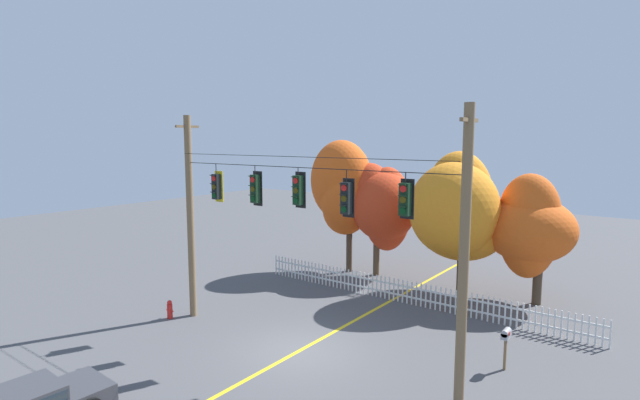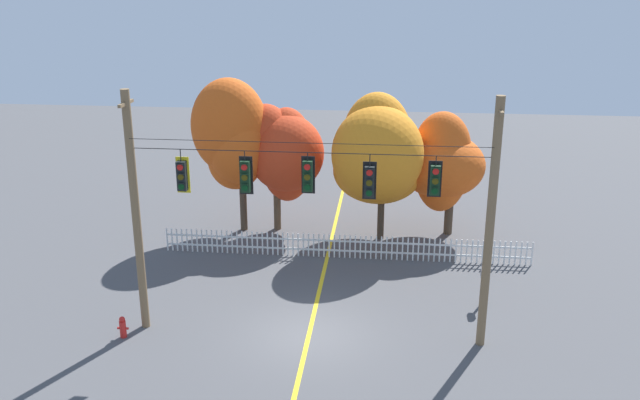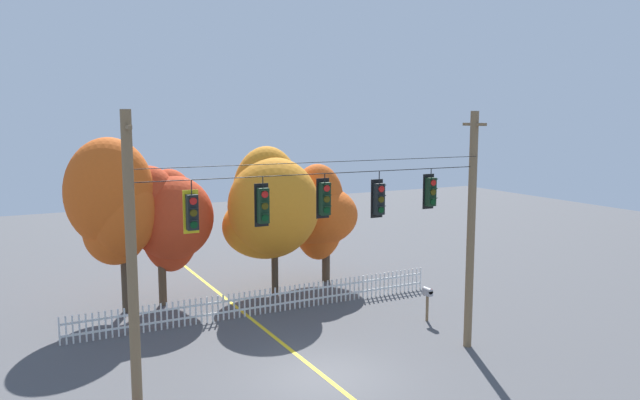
{
  "view_description": "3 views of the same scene",
  "coord_description": "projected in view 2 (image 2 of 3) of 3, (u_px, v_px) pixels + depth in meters",
  "views": [
    {
      "loc": [
        10.26,
        -12.46,
        7.35
      ],
      "look_at": [
        -0.1,
        1.33,
        5.17
      ],
      "focal_mm": 27.26,
      "sensor_mm": 36.0,
      "label": 1
    },
    {
      "loc": [
        2.48,
        -20.17,
        11.64
      ],
      "look_at": [
        0.25,
        1.2,
        4.45
      ],
      "focal_mm": 37.87,
      "sensor_mm": 36.0,
      "label": 2
    },
    {
      "loc": [
        -8.65,
        -16.34,
        8.09
      ],
      "look_at": [
        0.58,
        1.45,
        5.39
      ],
      "focal_mm": 34.82,
      "sensor_mm": 36.0,
      "label": 3
    }
  ],
  "objects": [
    {
      "name": "lane_centerline_stripe",
      "position": [
        309.0,
        335.0,
        22.96
      ],
      "size": [
        0.16,
        36.0,
        0.01
      ],
      "primitive_type": "cube",
      "color": "gold",
      "rests_on": "ground"
    },
    {
      "name": "autumn_maple_far_west",
      "position": [
        442.0,
        162.0,
        30.89
      ],
      "size": [
        4.0,
        3.77,
        5.84
      ],
      "color": "#473828",
      "rests_on": "ground"
    },
    {
      "name": "autumn_maple_near_fence",
      "position": [
        232.0,
        138.0,
        30.89
      ],
      "size": [
        3.52,
        3.07,
        7.28
      ],
      "color": "#473828",
      "rests_on": "ground"
    },
    {
      "name": "roadside_mailbox",
      "position": [
        484.0,
        277.0,
        24.73
      ],
      "size": [
        0.25,
        0.44,
        1.36
      ],
      "color": "brown",
      "rests_on": "ground"
    },
    {
      "name": "fire_hydrant",
      "position": [
        123.0,
        327.0,
        22.7
      ],
      "size": [
        0.38,
        0.22,
        0.77
      ],
      "color": "red",
      "rests_on": "ground"
    },
    {
      "name": "signal_support_span",
      "position": [
        308.0,
        218.0,
        21.63
      ],
      "size": [
        11.73,
        1.1,
        8.28
      ],
      "color": "brown",
      "rests_on": "ground"
    },
    {
      "name": "ground",
      "position": [
        309.0,
        335.0,
        22.96
      ],
      "size": [
        80.0,
        80.0,
        0.0
      ],
      "primitive_type": "plane",
      "color": "#4C4C4F"
    },
    {
      "name": "autumn_oak_far_east",
      "position": [
        377.0,
        156.0,
        30.06
      ],
      "size": [
        4.13,
        4.58,
        6.79
      ],
      "color": "#473828",
      "rests_on": "ground"
    },
    {
      "name": "traffic_signal_southbound_primary",
      "position": [
        308.0,
        176.0,
        21.18
      ],
      "size": [
        0.43,
        0.38,
        1.37
      ],
      "color": "black"
    },
    {
      "name": "traffic_signal_northbound_primary",
      "position": [
        369.0,
        181.0,
        21.03
      ],
      "size": [
        0.43,
        0.38,
        1.5
      ],
      "color": "black"
    },
    {
      "name": "traffic_signal_westbound_side",
      "position": [
        435.0,
        180.0,
        20.8
      ],
      "size": [
        0.43,
        0.38,
        1.36
      ],
      "color": "black"
    },
    {
      "name": "white_picket_fence",
      "position": [
        345.0,
        246.0,
        29.05
      ],
      "size": [
        15.81,
        0.06,
        1.05
      ],
      "color": "white",
      "rests_on": "ground"
    },
    {
      "name": "traffic_signal_eastbound_side",
      "position": [
        182.0,
        176.0,
        21.62
      ],
      "size": [
        0.43,
        0.38,
        1.48
      ],
      "color": "black"
    },
    {
      "name": "traffic_signal_northbound_secondary",
      "position": [
        245.0,
        176.0,
        21.4
      ],
      "size": [
        0.43,
        0.38,
        1.46
      ],
      "color": "black"
    },
    {
      "name": "autumn_maple_mid",
      "position": [
        281.0,
        151.0,
        31.32
      ],
      "size": [
        4.08,
        3.16,
        6.07
      ],
      "color": "brown",
      "rests_on": "ground"
    }
  ]
}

